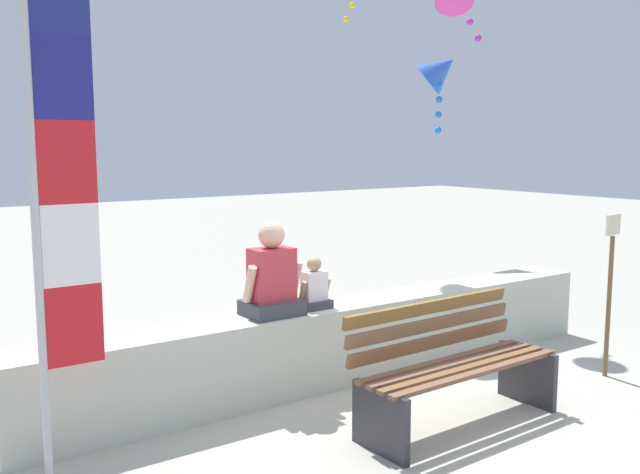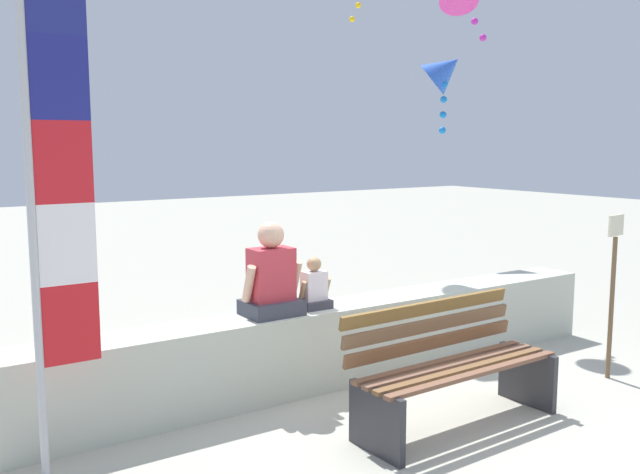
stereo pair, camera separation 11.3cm
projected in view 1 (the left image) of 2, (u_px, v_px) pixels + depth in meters
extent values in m
plane|color=#ABA99A|center=(409.00, 408.00, 5.48)|extent=(40.00, 40.00, 0.00)
cube|color=beige|center=(345.00, 341.00, 6.12)|extent=(5.71, 0.46, 0.68)
cube|color=brown|center=(479.00, 373.00, 4.94)|extent=(1.68, 0.12, 0.03)
cube|color=brown|center=(467.00, 369.00, 5.03)|extent=(1.68, 0.12, 0.03)
cube|color=brown|center=(455.00, 365.00, 5.12)|extent=(1.68, 0.12, 0.03)
cube|color=brown|center=(444.00, 361.00, 5.21)|extent=(1.68, 0.12, 0.03)
cube|color=brown|center=(434.00, 342.00, 5.28)|extent=(1.67, 0.10, 0.10)
cube|color=brown|center=(432.00, 324.00, 5.28)|extent=(1.67, 0.10, 0.10)
cube|color=brown|center=(430.00, 307.00, 5.28)|extent=(1.67, 0.10, 0.10)
cube|color=#2D2D33|center=(380.00, 421.00, 4.65)|extent=(0.07, 0.53, 0.45)
cube|color=#2D2D33|center=(527.00, 375.00, 5.57)|extent=(0.07, 0.53, 0.45)
cube|color=#373A47|center=(272.00, 308.00, 5.65)|extent=(0.45, 0.36, 0.12)
cube|color=#C43741|center=(272.00, 274.00, 5.61)|extent=(0.34, 0.22, 0.43)
cylinder|color=#DFAB8D|center=(250.00, 284.00, 5.48)|extent=(0.07, 0.17, 0.31)
cylinder|color=#DFAB8D|center=(295.00, 278.00, 5.72)|extent=(0.07, 0.17, 0.31)
sphere|color=#DFAB8D|center=(271.00, 235.00, 5.57)|extent=(0.21, 0.21, 0.21)
cube|color=#383843|center=(314.00, 304.00, 5.88)|extent=(0.26, 0.21, 0.07)
cube|color=white|center=(314.00, 286.00, 5.86)|extent=(0.20, 0.13, 0.25)
cylinder|color=tan|center=(303.00, 291.00, 5.79)|extent=(0.04, 0.10, 0.18)
cylinder|color=tan|center=(327.00, 288.00, 5.92)|extent=(0.04, 0.10, 0.18)
sphere|color=tan|center=(314.00, 264.00, 5.84)|extent=(0.12, 0.12, 0.12)
cylinder|color=#B7B7BC|center=(36.00, 225.00, 4.05)|extent=(0.05, 0.05, 3.18)
cube|color=red|center=(75.00, 325.00, 4.25)|extent=(0.34, 0.02, 0.49)
cube|color=white|center=(71.00, 245.00, 4.18)|extent=(0.34, 0.02, 0.49)
cube|color=red|center=(67.00, 162.00, 4.12)|extent=(0.34, 0.02, 0.49)
cube|color=navy|center=(63.00, 77.00, 4.05)|extent=(0.34, 0.02, 0.49)
cone|color=blue|center=(440.00, 70.00, 8.35)|extent=(0.74, 0.74, 0.60)
sphere|color=blue|center=(440.00, 85.00, 8.27)|extent=(0.08, 0.08, 0.08)
sphere|color=blue|center=(439.00, 100.00, 8.20)|extent=(0.08, 0.08, 0.08)
sphere|color=blue|center=(439.00, 115.00, 8.13)|extent=(0.08, 0.08, 0.08)
sphere|color=blue|center=(438.00, 130.00, 8.05)|extent=(0.08, 0.08, 0.08)
sphere|color=#C52BB3|center=(461.00, 5.00, 7.92)|extent=(0.08, 0.08, 0.08)
sphere|color=#C52BB3|center=(470.00, 22.00, 7.94)|extent=(0.08, 0.08, 0.08)
sphere|color=#C52BB3|center=(478.00, 38.00, 7.96)|extent=(0.08, 0.08, 0.08)
sphere|color=yellow|center=(352.00, 5.00, 9.85)|extent=(0.08, 0.08, 0.08)
sphere|color=yellow|center=(346.00, 19.00, 9.93)|extent=(0.08, 0.08, 0.08)
cylinder|color=brown|center=(609.00, 307.00, 6.15)|extent=(0.04, 0.04, 1.26)
cube|color=beige|center=(613.00, 225.00, 6.05)|extent=(0.24, 0.05, 0.18)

